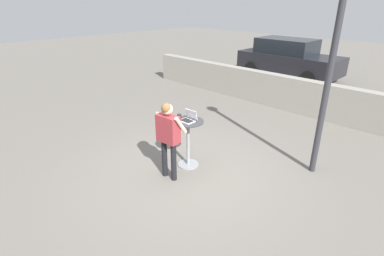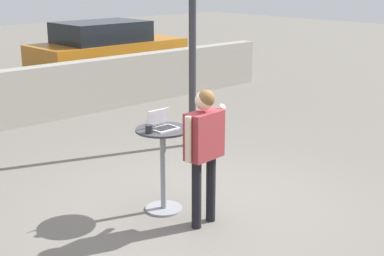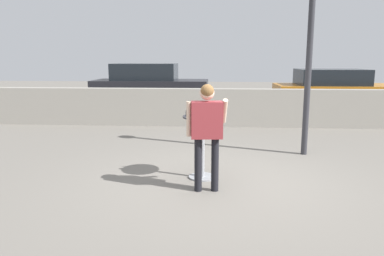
{
  "view_description": "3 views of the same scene",
  "coord_description": "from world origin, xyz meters",
  "px_view_note": "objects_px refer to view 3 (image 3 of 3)",
  "views": [
    {
      "loc": [
        3.78,
        -3.71,
        3.31
      ],
      "look_at": [
        -0.06,
        0.14,
        0.97
      ],
      "focal_mm": 28.0,
      "sensor_mm": 36.0,
      "label": 1
    },
    {
      "loc": [
        -4.07,
        -4.41,
        2.77
      ],
      "look_at": [
        -0.05,
        -0.03,
        1.05
      ],
      "focal_mm": 50.0,
      "sensor_mm": 36.0,
      "label": 2
    },
    {
      "loc": [
        -0.03,
        -5.66,
        1.95
      ],
      "look_at": [
        -0.43,
        0.11,
        0.85
      ],
      "focal_mm": 35.0,
      "sensor_mm": 36.0,
      "label": 3
    }
  ],
  "objects_px": {
    "cafe_table": "(202,139)",
    "coffee_mug": "(189,113)",
    "laptop": "(203,113)",
    "street_lamp": "(311,28)",
    "parked_car_near_street": "(149,85)",
    "parked_car_further_down": "(335,90)",
    "standing_person": "(207,124)"
  },
  "relations": [
    {
      "from": "cafe_table",
      "to": "coffee_mug",
      "type": "relative_size",
      "value": 8.32
    },
    {
      "from": "laptop",
      "to": "street_lamp",
      "type": "xyz_separation_m",
      "value": [
        2.01,
        1.66,
        1.43
      ]
    },
    {
      "from": "cafe_table",
      "to": "laptop",
      "type": "distance_m",
      "value": 0.43
    },
    {
      "from": "parked_car_near_street",
      "to": "parked_car_further_down",
      "type": "relative_size",
      "value": 1.05
    },
    {
      "from": "cafe_table",
      "to": "parked_car_further_down",
      "type": "relative_size",
      "value": 0.24
    },
    {
      "from": "coffee_mug",
      "to": "parked_car_further_down",
      "type": "relative_size",
      "value": 0.03
    },
    {
      "from": "parked_car_near_street",
      "to": "street_lamp",
      "type": "xyz_separation_m",
      "value": [
        4.48,
        -7.07,
        1.64
      ]
    },
    {
      "from": "coffee_mug",
      "to": "street_lamp",
      "type": "relative_size",
      "value": 0.03
    },
    {
      "from": "parked_car_further_down",
      "to": "parked_car_near_street",
      "type": "bearing_deg",
      "value": 171.25
    },
    {
      "from": "parked_car_near_street",
      "to": "street_lamp",
      "type": "relative_size",
      "value": 1.17
    },
    {
      "from": "cafe_table",
      "to": "parked_car_near_street",
      "type": "bearing_deg",
      "value": 105.79
    },
    {
      "from": "coffee_mug",
      "to": "standing_person",
      "type": "bearing_deg",
      "value": -61.91
    },
    {
      "from": "cafe_table",
      "to": "parked_car_further_down",
      "type": "xyz_separation_m",
      "value": [
        4.36,
        7.69,
        0.16
      ]
    },
    {
      "from": "laptop",
      "to": "standing_person",
      "type": "relative_size",
      "value": 0.19
    },
    {
      "from": "parked_car_further_down",
      "to": "street_lamp",
      "type": "relative_size",
      "value": 1.12
    },
    {
      "from": "street_lamp",
      "to": "parked_car_near_street",
      "type": "bearing_deg",
      "value": 122.35
    },
    {
      "from": "laptop",
      "to": "parked_car_further_down",
      "type": "distance_m",
      "value": 8.84
    },
    {
      "from": "coffee_mug",
      "to": "parked_car_further_down",
      "type": "height_order",
      "value": "parked_car_further_down"
    },
    {
      "from": "cafe_table",
      "to": "laptop",
      "type": "xyz_separation_m",
      "value": [
        -0.0,
        0.01,
        0.43
      ]
    },
    {
      "from": "parked_car_further_down",
      "to": "cafe_table",
      "type": "bearing_deg",
      "value": -119.55
    },
    {
      "from": "coffee_mug",
      "to": "street_lamp",
      "type": "height_order",
      "value": "street_lamp"
    },
    {
      "from": "coffee_mug",
      "to": "street_lamp",
      "type": "xyz_separation_m",
      "value": [
        2.23,
        1.7,
        1.43
      ]
    },
    {
      "from": "parked_car_further_down",
      "to": "street_lamp",
      "type": "height_order",
      "value": "street_lamp"
    },
    {
      "from": "parked_car_near_street",
      "to": "street_lamp",
      "type": "height_order",
      "value": "street_lamp"
    },
    {
      "from": "laptop",
      "to": "parked_car_near_street",
      "type": "height_order",
      "value": "parked_car_near_street"
    },
    {
      "from": "parked_car_further_down",
      "to": "street_lamp",
      "type": "bearing_deg",
      "value": -111.35
    },
    {
      "from": "coffee_mug",
      "to": "parked_car_further_down",
      "type": "distance_m",
      "value": 8.99
    },
    {
      "from": "laptop",
      "to": "coffee_mug",
      "type": "relative_size",
      "value": 2.46
    },
    {
      "from": "coffee_mug",
      "to": "standing_person",
      "type": "xyz_separation_m",
      "value": [
        0.31,
        -0.58,
        -0.07
      ]
    },
    {
      "from": "coffee_mug",
      "to": "street_lamp",
      "type": "bearing_deg",
      "value": 37.36
    },
    {
      "from": "cafe_table",
      "to": "street_lamp",
      "type": "distance_m",
      "value": 3.2
    },
    {
      "from": "standing_person",
      "to": "parked_car_near_street",
      "type": "distance_m",
      "value": 9.7
    }
  ]
}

